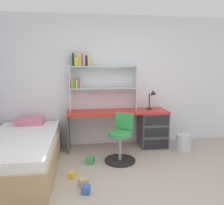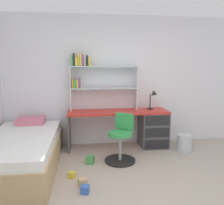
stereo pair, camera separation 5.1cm
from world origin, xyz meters
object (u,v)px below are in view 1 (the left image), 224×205
Objects in this scene: desk_lamp at (153,97)px; swivel_chair at (121,143)px; waste_bin at (184,143)px; toy_block_green_1 at (90,160)px; bookshelf_hutch at (93,76)px; bed_platform at (21,153)px; toy_block_blue_2 at (86,190)px; desk at (143,126)px; toy_block_yellow_3 at (72,175)px; toy_block_natural_0 at (84,183)px.

desk_lamp reaches higher than swivel_chair.
waste_bin reaches higher than toy_block_green_1.
waste_bin is at bearing -16.88° from bookshelf_hutch.
bookshelf_hutch reaches higher than bed_platform.
swivel_chair is at bearing 56.68° from toy_block_blue_2.
waste_bin is (2.85, 0.38, -0.10)m from bed_platform.
desk reaches higher than toy_block_green_1.
waste_bin is at bearing 7.58° from bed_platform.
toy_block_blue_2 is at bearing -123.32° from swivel_chair.
desk is 19.24× the size of toy_block_blue_2.
desk_lamp is 4.50× the size of toy_block_yellow_3.
toy_block_yellow_3 is at bearing 113.53° from toy_block_blue_2.
toy_block_natural_0 is (-0.64, -0.76, -0.26)m from swivel_chair.
toy_block_blue_2 is (-1.18, -1.57, -0.36)m from desk.
bed_platform is 1.18m from toy_block_natural_0.
bed_platform is 6.36× the size of waste_bin.
desk is at bearing 152.53° from waste_bin.
desk is 1.48× the size of bookshelf_hutch.
bed_platform is (-2.36, -0.80, -0.72)m from desk_lamp.
bookshelf_hutch is 0.64× the size of bed_platform.
toy_block_yellow_3 is at bearing -121.51° from toy_block_green_1.
desk is 17.61× the size of toy_block_natural_0.
desk is at bearing 32.37° from toy_block_green_1.
toy_block_green_1 is (1.07, 0.05, -0.20)m from bed_platform.
bed_platform is 1.30m from toy_block_blue_2.
toy_block_blue_2 is (-0.61, -0.93, -0.27)m from swivel_chair.
bookshelf_hutch is 12.99× the size of toy_block_blue_2.
waste_bin is 1.81m from toy_block_green_1.
toy_block_natural_0 is 0.31m from toy_block_yellow_3.
toy_block_green_1 reaches higher than toy_block_blue_2.
toy_block_blue_2 is at bearing -126.88° from desk.
waste_bin reaches higher than toy_block_blue_2.
bookshelf_hutch is at bearing 175.84° from desk_lamp.
bed_platform reaches higher than toy_block_natural_0.
toy_block_natural_0 is 0.88× the size of toy_block_green_1.
desk_lamp is 2.34m from toy_block_blue_2.
bookshelf_hutch reaches higher than toy_block_yellow_3.
desk_lamp reaches higher than desk.
swivel_chair is 9.38× the size of toy_block_yellow_3.
bed_platform is at bearing 153.04° from toy_block_yellow_3.
toy_block_natural_0 is (0.95, -0.66, -0.21)m from bed_platform.
bed_platform is at bearing -143.17° from bookshelf_hutch.
bookshelf_hutch reaches higher than desk.
bed_platform is 0.92m from toy_block_yellow_3.
waste_bin is at bearing -27.47° from desk.
toy_block_green_1 is at bearing 2.63° from bed_platform.
toy_block_yellow_3 is at bearing -106.84° from bookshelf_hutch.
bookshelf_hutch reaches higher than toy_block_natural_0.
bookshelf_hutch is 1.40m from swivel_chair.
desk_lamp is 0.48× the size of swivel_chair.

